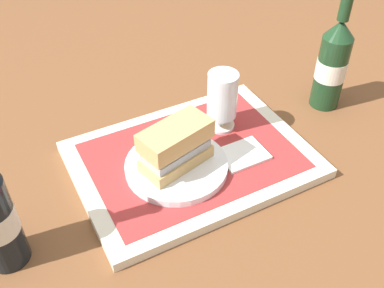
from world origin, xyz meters
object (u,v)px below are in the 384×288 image
plate (176,166)px  sandwich (177,145)px  beer_glass (222,98)px  beer_bottle (332,63)px

plate → sandwich: 0.05m
sandwich → beer_glass: 0.15m
sandwich → beer_bottle: bearing=-7.0°
sandwich → plate: bearing=180.0°
plate → beer_bottle: size_ratio=0.71×
sandwich → beer_bottle: size_ratio=0.53×
sandwich → beer_bottle: (0.39, 0.05, 0.03)m
beer_glass → sandwich: bearing=-152.7°
beer_bottle → sandwich: bearing=-172.3°
plate → beer_glass: (0.14, 0.07, 0.06)m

